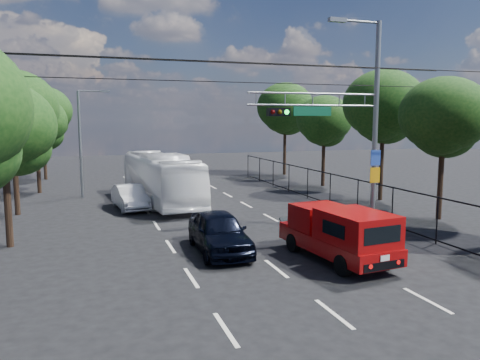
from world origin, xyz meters
name	(u,v)px	position (x,y,z in m)	size (l,w,h in m)	color
ground	(334,314)	(0.00, 0.00, 0.00)	(120.00, 120.00, 0.00)	black
lane_markings	(206,214)	(0.00, 14.00, 0.01)	(6.12, 38.00, 0.01)	beige
signal_mast	(352,117)	(5.28, 7.99, 5.24)	(6.43, 0.39, 9.50)	slate
streetlight_left	(83,138)	(-6.33, 22.00, 3.94)	(2.09, 0.22, 7.08)	slate
utility_wires	(234,70)	(0.00, 8.83, 7.23)	(22.00, 5.04, 0.74)	black
fence_right	(346,194)	(7.60, 12.17, 1.03)	(0.06, 34.03, 2.00)	black
tree_right_b	(444,121)	(11.22, 9.02, 5.06)	(4.50, 4.50, 7.31)	black
tree_right_c	(383,110)	(11.82, 15.02, 5.73)	(5.10, 5.10, 8.29)	black
tree_right_d	(324,123)	(11.42, 22.02, 4.85)	(4.32, 4.32, 7.02)	black
tree_right_e	(285,111)	(11.62, 30.02, 5.94)	(5.28, 5.28, 8.58)	black
tree_left_b	(4,134)	(-9.18, 10.02, 4.58)	(4.08, 4.08, 6.63)	black
tree_left_c	(12,115)	(-9.78, 17.02, 5.40)	(4.80, 4.80, 7.80)	black
tree_left_d	(36,126)	(-9.38, 25.02, 4.72)	(4.20, 4.20, 6.83)	black
tree_left_e	(43,115)	(-9.58, 33.02, 5.53)	(4.92, 4.92, 7.99)	black
red_pickup	(338,232)	(2.51, 4.20, 1.06)	(2.49, 5.51, 1.99)	black
navy_hatchback	(219,232)	(-1.31, 6.66, 0.80)	(1.88, 4.67, 1.59)	black
white_bus	(161,178)	(-1.81, 18.41, 1.54)	(2.59, 11.05, 3.08)	white
white_van	(130,197)	(-3.82, 16.83, 0.70)	(1.48, 4.24, 1.40)	silver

